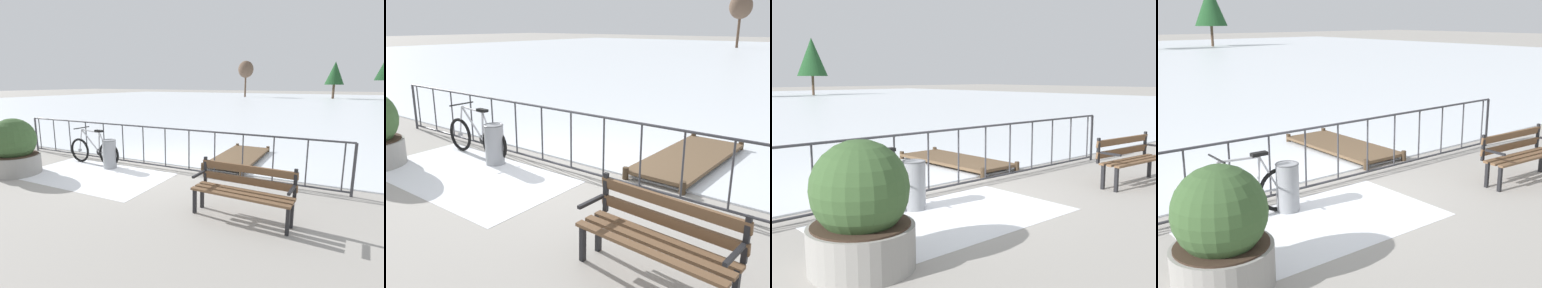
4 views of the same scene
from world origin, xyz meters
The scene contains 9 objects.
ground_plane centered at (0.00, 0.00, 0.00)m, with size 160.00×160.00×0.00m, color #9E9991.
snow_patch centered at (-0.94, -1.20, 0.00)m, with size 3.48×1.99×0.01m, color white.
railing_fence centered at (0.00, 0.00, 0.56)m, with size 9.06×0.06×1.07m.
bicycle_near_railing centered at (-1.63, -0.43, 0.37)m, with size 1.71×0.52×0.97m.
park_bench centered at (2.91, -1.82, 0.51)m, with size 1.63×0.58×0.89m.
planter_with_shrub centered at (-2.69, -1.91, 0.62)m, with size 1.10×1.10×1.34m.
trash_bin centered at (-1.01, -0.52, 0.37)m, with size 0.35×0.35×0.73m.
wooden_dock centered at (1.73, 1.66, 0.12)m, with size 1.10×2.82×0.20m.
tree_west_mid centered at (16.39, 40.87, 3.94)m, with size 3.07×3.07×5.92m.
Camera 4 is at (-4.70, -6.52, 2.78)m, focal length 46.91 mm.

